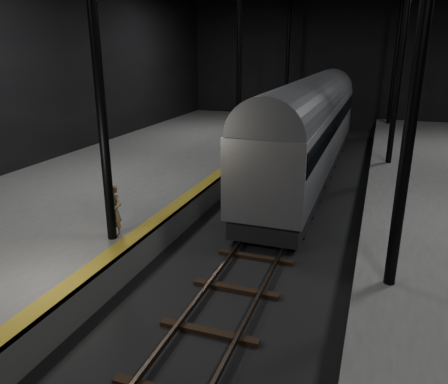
% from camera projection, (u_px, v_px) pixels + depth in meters
% --- Properties ---
extents(ground, '(44.00, 44.00, 0.00)m').
position_uv_depth(ground, '(271.00, 234.00, 15.41)').
color(ground, black).
rests_on(ground, ground).
extents(platform_left, '(9.00, 43.80, 1.00)m').
position_uv_depth(platform_left, '(91.00, 198.00, 17.64)').
color(platform_left, '#575754').
rests_on(platform_left, ground).
extents(tactile_strip, '(0.50, 43.80, 0.01)m').
position_uv_depth(tactile_strip, '(186.00, 197.00, 16.13)').
color(tactile_strip, '#8B6219').
rests_on(tactile_strip, platform_left).
extents(track, '(2.40, 43.00, 0.24)m').
position_uv_depth(track, '(271.00, 233.00, 15.39)').
color(track, '#3F3328').
rests_on(track, ground).
extents(train, '(2.72, 18.11, 4.84)m').
position_uv_depth(train, '(310.00, 125.00, 21.23)').
color(train, '#9D9FA5').
rests_on(train, ground).
extents(woman, '(0.60, 0.43, 1.57)m').
position_uv_depth(woman, '(114.00, 211.00, 12.64)').
color(woman, '#937C5A').
rests_on(woman, platform_left).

